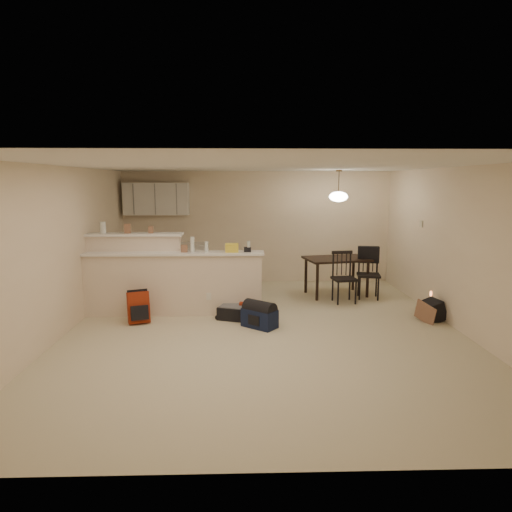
{
  "coord_description": "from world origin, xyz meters",
  "views": [
    {
      "loc": [
        -0.32,
        -6.77,
        2.27
      ],
      "look_at": [
        -0.1,
        0.7,
        1.05
      ],
      "focal_mm": 32.0,
      "sensor_mm": 36.0,
      "label": 1
    }
  ],
  "objects_px": {
    "dining_table": "(337,262)",
    "pendant_lamp": "(338,196)",
    "dining_chair_far": "(369,274)",
    "red_backpack": "(138,307)",
    "suitcase": "(239,313)",
    "dining_chair_near": "(344,277)",
    "black_daypack": "(433,310)",
    "navy_duffel": "(260,318)"
  },
  "relations": [
    {
      "from": "pendant_lamp",
      "to": "navy_duffel",
      "type": "bearing_deg",
      "value": -128.59
    },
    {
      "from": "navy_duffel",
      "to": "black_daypack",
      "type": "bearing_deg",
      "value": 45.73
    },
    {
      "from": "dining_chair_far",
      "to": "red_backpack",
      "type": "height_order",
      "value": "dining_chair_far"
    },
    {
      "from": "pendant_lamp",
      "to": "black_daypack",
      "type": "height_order",
      "value": "pendant_lamp"
    },
    {
      "from": "navy_duffel",
      "to": "dining_table",
      "type": "bearing_deg",
      "value": 90.87
    },
    {
      "from": "dining_chair_near",
      "to": "black_daypack",
      "type": "bearing_deg",
      "value": -49.36
    },
    {
      "from": "navy_duffel",
      "to": "pendant_lamp",
      "type": "bearing_deg",
      "value": 90.87
    },
    {
      "from": "pendant_lamp",
      "to": "red_backpack",
      "type": "distance_m",
      "value": 4.34
    },
    {
      "from": "dining_chair_near",
      "to": "navy_duffel",
      "type": "relative_size",
      "value": 1.81
    },
    {
      "from": "red_backpack",
      "to": "black_daypack",
      "type": "bearing_deg",
      "value": -19.4
    },
    {
      "from": "suitcase",
      "to": "black_daypack",
      "type": "distance_m",
      "value": 3.24
    },
    {
      "from": "suitcase",
      "to": "navy_duffel",
      "type": "distance_m",
      "value": 0.57
    },
    {
      "from": "red_backpack",
      "to": "dining_chair_near",
      "type": "bearing_deg",
      "value": -2.04
    },
    {
      "from": "suitcase",
      "to": "red_backpack",
      "type": "relative_size",
      "value": 1.24
    },
    {
      "from": "navy_duffel",
      "to": "dining_chair_far",
      "type": "bearing_deg",
      "value": 77.91
    },
    {
      "from": "dining_chair_near",
      "to": "black_daypack",
      "type": "xyz_separation_m",
      "value": [
        1.24,
        -1.13,
        -0.33
      ]
    },
    {
      "from": "suitcase",
      "to": "black_daypack",
      "type": "bearing_deg",
      "value": 16.22
    },
    {
      "from": "dining_table",
      "to": "pendant_lamp",
      "type": "xyz_separation_m",
      "value": [
        0.0,
        0.0,
        1.32
      ]
    },
    {
      "from": "dining_chair_near",
      "to": "dining_chair_far",
      "type": "xyz_separation_m",
      "value": [
        0.54,
        0.3,
        0.01
      ]
    },
    {
      "from": "dining_table",
      "to": "pendant_lamp",
      "type": "bearing_deg",
      "value": -11.66
    },
    {
      "from": "dining_table",
      "to": "black_daypack",
      "type": "xyz_separation_m",
      "value": [
        1.28,
        -1.71,
        -0.51
      ]
    },
    {
      "from": "red_backpack",
      "to": "dining_chair_far",
      "type": "bearing_deg",
      "value": -0.44
    },
    {
      "from": "dining_table",
      "to": "dining_chair_near",
      "type": "bearing_deg",
      "value": -98.21
    },
    {
      "from": "dining_chair_near",
      "to": "red_backpack",
      "type": "bearing_deg",
      "value": -169.56
    },
    {
      "from": "dining_table",
      "to": "pendant_lamp",
      "type": "distance_m",
      "value": 1.32
    },
    {
      "from": "pendant_lamp",
      "to": "dining_chair_far",
      "type": "bearing_deg",
      "value": -26.26
    },
    {
      "from": "dining_chair_far",
      "to": "navy_duffel",
      "type": "xyz_separation_m",
      "value": [
        -2.2,
        -1.75,
        -0.35
      ]
    },
    {
      "from": "dining_chair_far",
      "to": "black_daypack",
      "type": "distance_m",
      "value": 1.63
    },
    {
      "from": "pendant_lamp",
      "to": "navy_duffel",
      "type": "xyz_separation_m",
      "value": [
        -1.62,
        -2.03,
        -1.84
      ]
    },
    {
      "from": "suitcase",
      "to": "red_backpack",
      "type": "height_order",
      "value": "red_backpack"
    },
    {
      "from": "dining_chair_near",
      "to": "dining_chair_far",
      "type": "distance_m",
      "value": 0.62
    },
    {
      "from": "dining_table",
      "to": "red_backpack",
      "type": "bearing_deg",
      "value": -165.86
    },
    {
      "from": "dining_table",
      "to": "suitcase",
      "type": "xyz_separation_m",
      "value": [
        -1.96,
        -1.57,
        -0.56
      ]
    },
    {
      "from": "dining_table",
      "to": "dining_chair_near",
      "type": "height_order",
      "value": "dining_chair_near"
    },
    {
      "from": "dining_chair_far",
      "to": "suitcase",
      "type": "relative_size",
      "value": 1.56
    },
    {
      "from": "pendant_lamp",
      "to": "black_daypack",
      "type": "xyz_separation_m",
      "value": [
        1.28,
        -1.71,
        -1.83
      ]
    },
    {
      "from": "red_backpack",
      "to": "black_daypack",
      "type": "relative_size",
      "value": 1.41
    },
    {
      "from": "dining_chair_near",
      "to": "navy_duffel",
      "type": "distance_m",
      "value": 2.22
    },
    {
      "from": "dining_chair_far",
      "to": "suitcase",
      "type": "height_order",
      "value": "dining_chair_far"
    },
    {
      "from": "pendant_lamp",
      "to": "dining_chair_far",
      "type": "distance_m",
      "value": 1.63
    },
    {
      "from": "dining_table",
      "to": "navy_duffel",
      "type": "relative_size",
      "value": 2.53
    },
    {
      "from": "suitcase",
      "to": "red_backpack",
      "type": "xyz_separation_m",
      "value": [
        -1.63,
        -0.16,
        0.15
      ]
    }
  ]
}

